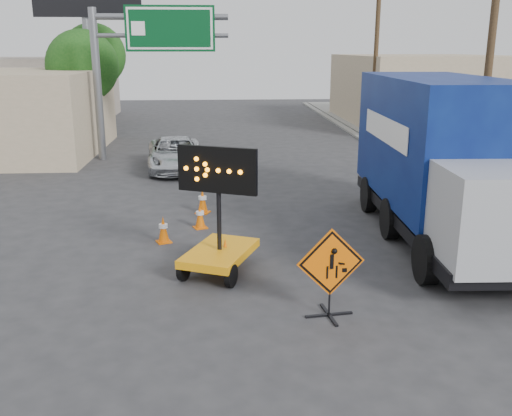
{
  "coord_description": "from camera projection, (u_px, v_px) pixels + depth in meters",
  "views": [
    {
      "loc": [
        -1.06,
        -8.98,
        5.05
      ],
      "look_at": [
        -0.19,
        4.0,
        1.4
      ],
      "focal_mm": 40.0,
      "sensor_mm": 36.0,
      "label": 1
    }
  ],
  "objects": [
    {
      "name": "cone_c",
      "position": [
        200.0,
        216.0,
        16.52
      ],
      "size": [
        0.47,
        0.47,
        0.72
      ],
      "rotation": [
        0.0,
        0.0,
        0.37
      ],
      "color": "#EB6104",
      "rests_on": "ground"
    },
    {
      "name": "cone_b",
      "position": [
        163.0,
        229.0,
        15.29
      ],
      "size": [
        0.48,
        0.48,
        0.73
      ],
      "rotation": [
        0.0,
        0.0,
        0.37
      ],
      "color": "#EB6104",
      "rests_on": "ground"
    },
    {
      "name": "pickup_truck",
      "position": [
        176.0,
        154.0,
        24.35
      ],
      "size": [
        2.76,
        5.16,
        1.38
      ],
      "primitive_type": "imported",
      "rotation": [
        0.0,
        0.0,
        0.1
      ],
      "color": "silver",
      "rests_on": "ground"
    },
    {
      "name": "sidewalk_right",
      "position": [
        459.0,
        166.0,
        25.06
      ],
      "size": [
        4.0,
        60.0,
        0.15
      ],
      "primitive_type": "cube",
      "color": "gray",
      "rests_on": "ground"
    },
    {
      "name": "tree_left_near",
      "position": [
        83.0,
        66.0,
        29.55
      ],
      "size": [
        3.71,
        3.71,
        6.03
      ],
      "color": "#4B3420",
      "rests_on": "ground"
    },
    {
      "name": "utility_pole_far",
      "position": [
        376.0,
        55.0,
        32.36
      ],
      "size": [
        1.8,
        0.26,
        9.0
      ],
      "color": "#4B3420",
      "rests_on": "ground"
    },
    {
      "name": "utility_pole_near",
      "position": [
        489.0,
        60.0,
        18.92
      ],
      "size": [
        1.8,
        0.26,
        9.0
      ],
      "color": "#4B3420",
      "rests_on": "ground"
    },
    {
      "name": "cone_a",
      "position": [
        225.0,
        254.0,
        13.41
      ],
      "size": [
        0.4,
        0.4,
        0.77
      ],
      "rotation": [
        0.0,
        0.0,
        -0.04
      ],
      "color": "#EB6104",
      "rests_on": "ground"
    },
    {
      "name": "building_right_far",
      "position": [
        422.0,
        90.0,
        39.1
      ],
      "size": [
        10.0,
        14.0,
        4.6
      ],
      "primitive_type": "cube",
      "color": "tan",
      "rests_on": "ground"
    },
    {
      "name": "storefront_left_far",
      "position": [
        24.0,
        89.0,
        41.15
      ],
      "size": [
        12.0,
        10.0,
        4.4
      ],
      "primitive_type": "cube",
      "color": "gray",
      "rests_on": "ground"
    },
    {
      "name": "cone_d",
      "position": [
        203.0,
        201.0,
        18.03
      ],
      "size": [
        0.51,
        0.51,
        0.78
      ],
      "rotation": [
        0.0,
        0.0,
        -0.36
      ],
      "color": "#EB6104",
      "rests_on": "ground"
    },
    {
      "name": "construction_sign",
      "position": [
        330.0,
        271.0,
        10.9
      ],
      "size": [
        1.35,
        0.96,
        1.8
      ],
      "rotation": [
        0.0,
        0.0,
        0.13
      ],
      "color": "black",
      "rests_on": "ground"
    },
    {
      "name": "ground",
      "position": [
        282.0,
        345.0,
        10.06
      ],
      "size": [
        100.0,
        100.0,
        0.0
      ],
      "primitive_type": "plane",
      "color": "#2D2D30",
      "rests_on": "ground"
    },
    {
      "name": "box_truck",
      "position": [
        441.0,
        169.0,
        15.2
      ],
      "size": [
        3.19,
        9.17,
        4.31
      ],
      "rotation": [
        0.0,
        0.0,
        -0.04
      ],
      "color": "black",
      "rests_on": "ground"
    },
    {
      "name": "curb_right",
      "position": [
        407.0,
        167.0,
        24.92
      ],
      "size": [
        0.4,
        60.0,
        0.12
      ],
      "primitive_type": "cube",
      "color": "gray",
      "rests_on": "ground"
    },
    {
      "name": "tree_left_far",
      "position": [
        94.0,
        55.0,
        37.05
      ],
      "size": [
        4.1,
        4.1,
        6.66
      ],
      "color": "#4B3420",
      "rests_on": "ground"
    },
    {
      "name": "highway_gantry",
      "position": [
        141.0,
        48.0,
        25.65
      ],
      "size": [
        6.18,
        0.38,
        6.9
      ],
      "color": "slate",
      "rests_on": "ground"
    },
    {
      "name": "billboard",
      "position": [
        87.0,
        6.0,
        32.38
      ],
      "size": [
        6.1,
        0.54,
        9.85
      ],
      "color": "slate",
      "rests_on": "ground"
    },
    {
      "name": "arrow_board",
      "position": [
        220.0,
        245.0,
        13.17
      ],
      "size": [
        1.97,
        2.41,
        2.97
      ],
      "rotation": [
        0.0,
        0.0,
        -0.4
      ],
      "color": "#FA9E0D",
      "rests_on": "ground"
    }
  ]
}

